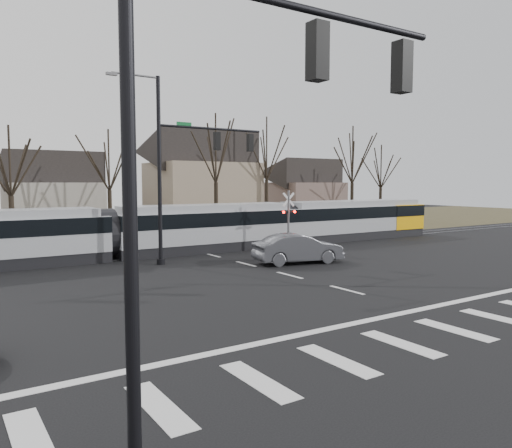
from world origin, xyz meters
TOP-DOWN VIEW (x-y plane):
  - ground at (0.00, 0.00)m, footprint 140.00×140.00m
  - grass_verge at (0.00, 32.00)m, footprint 140.00×28.00m
  - crosswalk at (0.00, -4.00)m, footprint 27.00×2.60m
  - stop_line at (0.00, -1.80)m, footprint 28.00×0.35m
  - lane_dashes at (0.00, 16.00)m, footprint 0.18×30.00m
  - rail_pair at (0.00, 15.80)m, footprint 90.00×1.52m
  - tram at (0.58, 16.00)m, footprint 40.38×3.00m
  - sedan at (2.60, 8.67)m, footprint 3.82×5.74m
  - signal_pole_near_left at (-10.41, -6.00)m, footprint 9.28×0.44m
  - signal_pole_far at (-2.41, 12.50)m, footprint 9.28×0.44m
  - rail_crossing_signal at (5.00, 12.79)m, footprint 1.08×0.36m
  - tree_row at (2.00, 26.00)m, footprint 59.20×7.20m
  - house_b at (-5.00, 36.00)m, footprint 8.64×7.56m
  - house_c at (9.00, 33.00)m, footprint 10.80×8.64m
  - house_d at (24.00, 35.00)m, footprint 8.64×7.56m

SIDE VIEW (x-z plane):
  - ground at x=0.00m, z-range 0.00..0.00m
  - grass_verge at x=0.00m, z-range 0.00..0.01m
  - crosswalk at x=0.00m, z-range 0.00..0.01m
  - stop_line at x=0.00m, z-range 0.00..0.01m
  - lane_dashes at x=0.00m, z-range 0.00..0.01m
  - rail_pair at x=0.00m, z-range 0.00..0.06m
  - sedan at x=2.60m, z-range 0.00..1.65m
  - tram at x=0.58m, z-range 0.14..3.20m
  - rail_crossing_signal at x=5.00m, z-range -0.11..3.89m
  - house_b at x=-5.00m, z-range 0.14..7.79m
  - house_d at x=24.00m, z-range 0.14..7.79m
  - tree_row at x=2.00m, z-range 0.00..10.00m
  - house_c at x=9.00m, z-range 0.18..10.28m
  - signal_pole_near_left at x=-10.41m, z-range 0.60..10.80m
  - signal_pole_far at x=-2.41m, z-range 0.60..10.80m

